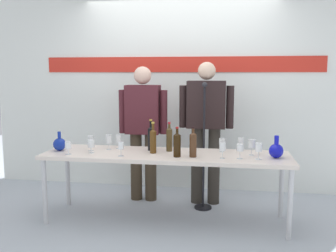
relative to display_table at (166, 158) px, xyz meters
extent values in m
plane|color=#ABB4C0|center=(0.00, 0.00, -0.67)|extent=(10.00, 10.00, 0.00)
cube|color=white|center=(0.00, 1.23, 0.83)|extent=(5.23, 0.10, 3.00)
cube|color=red|center=(0.00, 1.17, 0.99)|extent=(3.66, 0.01, 0.20)
cube|color=silver|center=(0.00, 0.00, 0.03)|extent=(2.56, 0.67, 0.04)
cylinder|color=silver|center=(-1.22, -0.29, -0.33)|extent=(0.05, 0.05, 0.69)
cylinder|color=silver|center=(1.22, -0.29, -0.33)|extent=(0.05, 0.05, 0.69)
cylinder|color=silver|center=(-1.22, 0.29, -0.33)|extent=(0.05, 0.05, 0.69)
cylinder|color=silver|center=(1.22, 0.29, -0.33)|extent=(0.05, 0.05, 0.69)
sphere|color=#122B97|center=(-1.15, -0.04, 0.12)|extent=(0.14, 0.14, 0.14)
cylinder|color=#122B97|center=(-1.15, -0.04, 0.22)|extent=(0.03, 0.03, 0.08)
sphere|color=#1217C1|center=(1.11, -0.04, 0.12)|extent=(0.14, 0.14, 0.14)
cylinder|color=#1217C1|center=(1.11, -0.04, 0.23)|extent=(0.04, 0.04, 0.09)
cylinder|color=#3B2F21|center=(-0.47, 0.62, -0.26)|extent=(0.14, 0.14, 0.83)
cylinder|color=#3B2F21|center=(-0.29, 0.62, -0.26)|extent=(0.14, 0.14, 0.83)
cube|color=#4B1E26|center=(-0.38, 0.62, 0.45)|extent=(0.40, 0.22, 0.58)
cylinder|color=#4B1E26|center=(-0.63, 0.62, 0.42)|extent=(0.09, 0.09, 0.52)
cylinder|color=#4B1E26|center=(-0.13, 0.62, 0.42)|extent=(0.09, 0.09, 0.52)
sphere|color=beige|center=(-0.38, 0.62, 0.85)|extent=(0.21, 0.21, 0.21)
cylinder|color=#302B25|center=(0.28, 0.62, -0.22)|extent=(0.14, 0.14, 0.92)
cylinder|color=#302B25|center=(0.48, 0.62, -0.22)|extent=(0.14, 0.14, 0.92)
cube|color=black|center=(0.38, 0.62, 0.52)|extent=(0.45, 0.22, 0.55)
cylinder|color=black|center=(0.11, 0.62, 0.49)|extent=(0.09, 0.09, 0.50)
cylinder|color=black|center=(0.65, 0.62, 0.49)|extent=(0.09, 0.09, 0.50)
sphere|color=beige|center=(0.38, 0.62, 0.91)|extent=(0.21, 0.21, 0.21)
cylinder|color=#47371B|center=(0.02, 0.12, 0.17)|extent=(0.06, 0.06, 0.24)
cone|color=#47371B|center=(0.02, 0.12, 0.30)|extent=(0.06, 0.06, 0.03)
cylinder|color=#47371B|center=(0.02, 0.12, 0.32)|extent=(0.03, 0.03, 0.06)
cylinder|color=red|center=(0.02, 0.12, 0.36)|extent=(0.03, 0.03, 0.02)
cylinder|color=black|center=(0.14, -0.14, 0.16)|extent=(0.07, 0.07, 0.22)
cone|color=black|center=(0.14, -0.14, 0.28)|extent=(0.07, 0.07, 0.03)
cylinder|color=black|center=(0.14, -0.14, 0.31)|extent=(0.03, 0.03, 0.07)
cylinder|color=red|center=(0.14, -0.14, 0.35)|extent=(0.03, 0.03, 0.02)
cylinder|color=black|center=(-0.18, 0.13, 0.17)|extent=(0.07, 0.07, 0.24)
cone|color=black|center=(-0.18, 0.13, 0.30)|extent=(0.07, 0.07, 0.03)
cylinder|color=black|center=(-0.18, 0.13, 0.33)|extent=(0.03, 0.03, 0.08)
cylinder|color=gold|center=(-0.18, 0.13, 0.38)|extent=(0.03, 0.03, 0.02)
cylinder|color=#482B18|center=(0.29, -0.12, 0.17)|extent=(0.07, 0.07, 0.23)
cone|color=#482B18|center=(0.29, -0.12, 0.29)|extent=(0.07, 0.07, 0.03)
cylinder|color=#482B18|center=(0.29, -0.12, 0.31)|extent=(0.03, 0.03, 0.06)
cylinder|color=black|center=(0.29, -0.12, 0.35)|extent=(0.03, 0.03, 0.02)
cylinder|color=#503110|center=(-0.13, 0.00, 0.17)|extent=(0.07, 0.07, 0.23)
cone|color=#503110|center=(-0.13, 0.00, 0.30)|extent=(0.07, 0.07, 0.03)
cylinder|color=#503110|center=(-0.13, 0.00, 0.32)|extent=(0.03, 0.03, 0.08)
cylinder|color=gold|center=(-0.13, 0.00, 0.37)|extent=(0.03, 0.03, 0.02)
cylinder|color=white|center=(-0.65, 0.10, 0.05)|extent=(0.05, 0.05, 0.00)
cylinder|color=white|center=(-0.65, 0.10, 0.09)|extent=(0.01, 0.01, 0.07)
cylinder|color=white|center=(-0.65, 0.10, 0.17)|extent=(0.06, 0.06, 0.09)
cylinder|color=white|center=(-0.42, -0.20, 0.05)|extent=(0.06, 0.06, 0.00)
cylinder|color=white|center=(-0.42, -0.20, 0.09)|extent=(0.01, 0.01, 0.07)
cylinder|color=white|center=(-0.42, -0.20, 0.17)|extent=(0.06, 0.06, 0.08)
cylinder|color=white|center=(-0.82, 0.00, 0.05)|extent=(0.06, 0.06, 0.00)
cylinder|color=white|center=(-0.82, 0.00, 0.09)|extent=(0.01, 0.01, 0.07)
cylinder|color=white|center=(-0.82, 0.00, 0.17)|extent=(0.06, 0.06, 0.09)
cylinder|color=white|center=(-0.56, 0.17, 0.05)|extent=(0.05, 0.05, 0.00)
cylinder|color=white|center=(-0.56, 0.17, 0.09)|extent=(0.01, 0.01, 0.07)
cylinder|color=white|center=(-0.56, 0.17, 0.16)|extent=(0.06, 0.06, 0.08)
cylinder|color=white|center=(-0.98, -0.20, 0.05)|extent=(0.06, 0.06, 0.00)
cylinder|color=white|center=(-0.98, -0.20, 0.09)|extent=(0.01, 0.01, 0.06)
cylinder|color=white|center=(-0.98, -0.20, 0.15)|extent=(0.06, 0.06, 0.07)
cylinder|color=white|center=(-0.77, -0.10, 0.05)|extent=(0.06, 0.06, 0.00)
cylinder|color=white|center=(-0.77, -0.10, 0.09)|extent=(0.01, 0.01, 0.06)
cylinder|color=white|center=(-0.77, -0.10, 0.15)|extent=(0.07, 0.07, 0.08)
cylinder|color=white|center=(0.77, 0.27, 0.05)|extent=(0.06, 0.06, 0.00)
cylinder|color=white|center=(0.77, 0.27, 0.09)|extent=(0.01, 0.01, 0.07)
cylinder|color=white|center=(0.77, 0.27, 0.16)|extent=(0.06, 0.06, 0.07)
cylinder|color=white|center=(0.58, -0.14, 0.05)|extent=(0.05, 0.05, 0.00)
cylinder|color=white|center=(0.58, -0.14, 0.09)|extent=(0.01, 0.01, 0.08)
cylinder|color=white|center=(0.58, -0.14, 0.18)|extent=(0.06, 0.06, 0.08)
cylinder|color=white|center=(0.93, -0.13, 0.05)|extent=(0.06, 0.06, 0.00)
cylinder|color=white|center=(0.93, -0.13, 0.09)|extent=(0.01, 0.01, 0.08)
cylinder|color=white|center=(0.93, -0.13, 0.17)|extent=(0.06, 0.06, 0.08)
cylinder|color=white|center=(0.75, -0.13, 0.05)|extent=(0.06, 0.06, 0.00)
cylinder|color=white|center=(0.75, -0.13, 0.09)|extent=(0.01, 0.01, 0.08)
cylinder|color=white|center=(0.75, -0.13, 0.17)|extent=(0.07, 0.07, 0.07)
cylinder|color=white|center=(0.88, 0.06, 0.05)|extent=(0.06, 0.06, 0.00)
cylinder|color=white|center=(0.88, 0.06, 0.10)|extent=(0.01, 0.01, 0.08)
cylinder|color=white|center=(0.88, 0.06, 0.18)|extent=(0.07, 0.07, 0.08)
cylinder|color=white|center=(0.58, 0.17, 0.05)|extent=(0.05, 0.05, 0.00)
cylinder|color=white|center=(0.58, 0.17, 0.10)|extent=(0.01, 0.01, 0.08)
cylinder|color=white|center=(0.58, 0.17, 0.17)|extent=(0.06, 0.06, 0.07)
cylinder|color=black|center=(0.37, 0.42, -0.66)|extent=(0.20, 0.20, 0.02)
cylinder|color=black|center=(0.37, 0.42, 0.03)|extent=(0.02, 0.02, 1.40)
sphere|color=#232328|center=(0.37, 0.42, 0.75)|extent=(0.06, 0.06, 0.06)
camera|label=1|loc=(0.62, -3.77, 0.88)|focal=40.17mm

